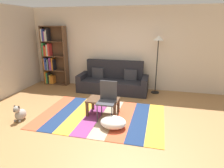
{
  "coord_description": "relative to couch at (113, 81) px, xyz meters",
  "views": [
    {
      "loc": [
        1.11,
        -3.96,
        2.15
      ],
      "look_at": [
        -0.05,
        0.75,
        0.65
      ],
      "focal_mm": 31.29,
      "sensor_mm": 36.0,
      "label": 1
    }
  ],
  "objects": [
    {
      "name": "dog",
      "position": [
        -1.61,
        -2.51,
        -0.18
      ],
      "size": [
        0.22,
        0.35,
        0.4
      ],
      "color": "#9E998E",
      "rests_on": "ground_plane"
    },
    {
      "name": "ground_plane",
      "position": [
        0.33,
        -2.02,
        -0.34
      ],
      "size": [
        14.0,
        14.0,
        0.0
      ],
      "primitive_type": "plane",
      "color": "#9E7042"
    },
    {
      "name": "tv_remote",
      "position": [
        0.23,
        -1.83,
        0.07
      ],
      "size": [
        0.05,
        0.15,
        0.02
      ],
      "primitive_type": "cube",
      "rotation": [
        0.0,
        0.0,
        -0.01
      ],
      "color": "black",
      "rests_on": "coffee_table"
    },
    {
      "name": "folding_chair",
      "position": [
        0.33,
        -1.94,
        0.2
      ],
      "size": [
        0.4,
        0.4,
        0.9
      ],
      "rotation": [
        0.0,
        0.0,
        -0.78
      ],
      "color": "#38383D",
      "rests_on": "ground_plane"
    },
    {
      "name": "bookshelf",
      "position": [
        -2.34,
        0.28,
        0.67
      ],
      "size": [
        0.9,
        0.28,
        2.09
      ],
      "color": "brown",
      "rests_on": "ground_plane"
    },
    {
      "name": "coffee_table",
      "position": [
        0.17,
        -1.76,
        -0.01
      ],
      "size": [
        0.76,
        0.49,
        0.39
      ],
      "color": "#513826",
      "rests_on": "rug"
    },
    {
      "name": "standing_lamp",
      "position": [
        1.36,
        0.17,
        1.18
      ],
      "size": [
        0.32,
        0.32,
        1.82
      ],
      "color": "black",
      "rests_on": "ground_plane"
    },
    {
      "name": "couch",
      "position": [
        0.0,
        0.0,
        0.0
      ],
      "size": [
        2.26,
        0.8,
        1.0
      ],
      "color": "black",
      "rests_on": "ground_plane"
    },
    {
      "name": "rug",
      "position": [
        0.15,
        -1.88,
        -0.33
      ],
      "size": [
        2.98,
        2.01,
        0.01
      ],
      "color": "#C64C2D",
      "rests_on": "ground_plane"
    },
    {
      "name": "back_wall",
      "position": [
        0.33,
        0.53,
        1.01
      ],
      "size": [
        6.8,
        0.1,
        2.7
      ],
      "primitive_type": "cube",
      "color": "beige",
      "rests_on": "ground_plane"
    },
    {
      "name": "left_wall",
      "position": [
        -3.07,
        -1.27,
        1.01
      ],
      "size": [
        0.1,
        5.5,
        2.7
      ],
      "primitive_type": "cube",
      "color": "beige",
      "rests_on": "ground_plane"
    },
    {
      "name": "pouf",
      "position": [
        0.57,
        -2.34,
        -0.21
      ],
      "size": [
        0.56,
        0.46,
        0.24
      ],
      "primitive_type": "ellipsoid",
      "color": "white",
      "rests_on": "rug"
    }
  ]
}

